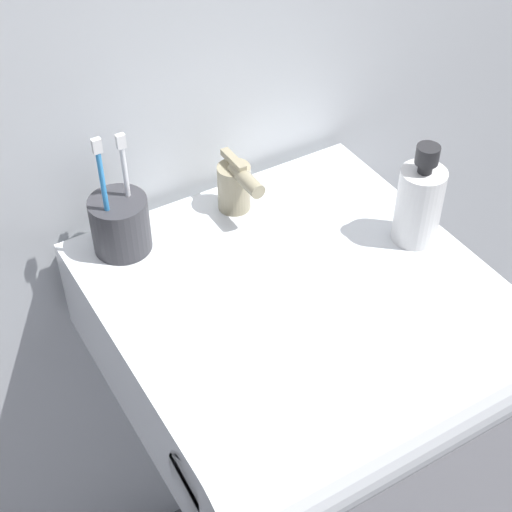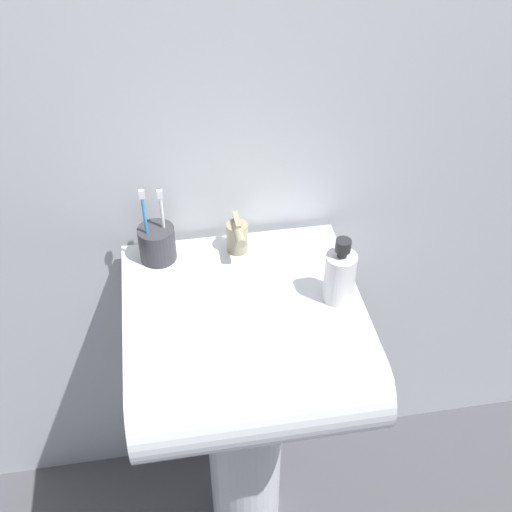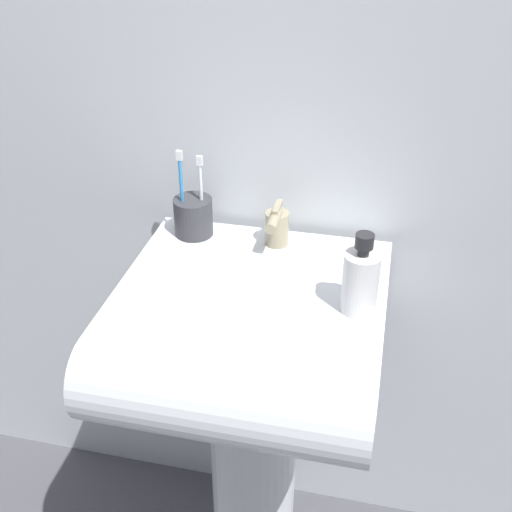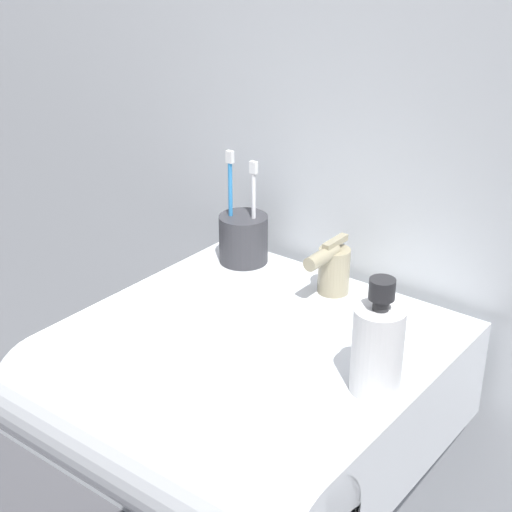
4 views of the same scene
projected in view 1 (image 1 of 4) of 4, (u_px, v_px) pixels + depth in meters
sink_pedestal at (277, 480)px, 1.41m from camera, size 0.19×0.19×0.72m
sink_basin at (305, 338)px, 1.08m from camera, size 0.50×0.51×0.16m
faucet at (236, 185)px, 1.14m from camera, size 0.05×0.10×0.09m
toothbrush_cup at (120, 223)px, 1.08m from camera, size 0.08×0.08×0.19m
soap_bottle at (419, 203)px, 1.08m from camera, size 0.06×0.06×0.15m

